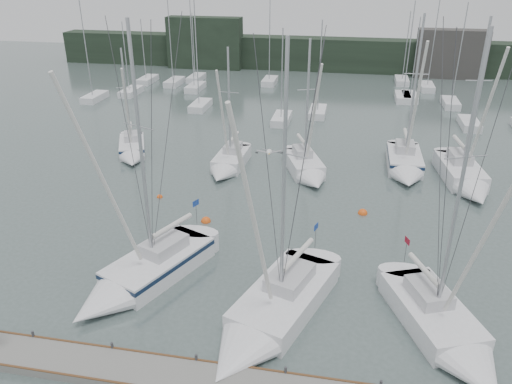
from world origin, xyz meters
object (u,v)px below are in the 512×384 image
(buoy_a, at_px, (206,221))
(buoy_b, at_px, (363,213))
(sailboat_mid_a, at_px, (132,151))
(sailboat_near_center, at_px, (265,322))
(buoy_c, at_px, (160,197))
(sailboat_mid_d, at_px, (405,166))
(sailboat_mid_e, at_px, (466,180))
(sailboat_mid_c, at_px, (307,170))
(sailboat_near_right, at_px, (450,337))
(sailboat_near_left, at_px, (136,278))
(sailboat_mid_b, at_px, (227,165))

(buoy_a, relative_size, buoy_b, 0.99)
(sailboat_mid_a, xyz_separation_m, buoy_a, (10.09, -10.77, -0.53))
(sailboat_near_center, bearing_deg, buoy_c, 147.24)
(sailboat_mid_d, bearing_deg, sailboat_mid_e, -24.03)
(sailboat_near_center, relative_size, sailboat_mid_c, 1.26)
(buoy_b, distance_m, buoy_c, 15.22)
(buoy_a, bearing_deg, sailboat_near_right, -33.43)
(sailboat_near_left, bearing_deg, sailboat_mid_b, 110.20)
(sailboat_near_left, bearing_deg, sailboat_mid_d, 74.28)
(sailboat_near_right, bearing_deg, buoy_b, 84.72)
(sailboat_near_center, xyz_separation_m, sailboat_mid_c, (0.22, 19.31, 0.04))
(sailboat_near_left, relative_size, sailboat_near_center, 1.02)
(sailboat_mid_d, bearing_deg, sailboat_mid_a, -178.37)
(buoy_c, bearing_deg, sailboat_near_left, -75.30)
(sailboat_near_center, height_order, sailboat_mid_d, sailboat_near_center)
(buoy_b, bearing_deg, sailboat_mid_e, 37.69)
(sailboat_near_right, distance_m, sailboat_mid_e, 19.51)
(sailboat_near_left, bearing_deg, sailboat_near_center, 7.28)
(sailboat_near_center, xyz_separation_m, sailboat_mid_b, (-6.62, 19.35, -0.02))
(sailboat_near_center, distance_m, sailboat_mid_c, 19.31)
(sailboat_near_center, relative_size, sailboat_mid_b, 1.36)
(sailboat_mid_b, bearing_deg, sailboat_near_center, -68.97)
(sailboat_mid_c, xyz_separation_m, buoy_b, (4.53, -5.81, -0.59))
(sailboat_near_right, bearing_deg, sailboat_near_center, 161.57)
(sailboat_mid_e, bearing_deg, sailboat_mid_a, 170.66)
(sailboat_mid_b, height_order, sailboat_mid_c, sailboat_mid_c)
(sailboat_near_right, bearing_deg, sailboat_mid_b, 106.95)
(sailboat_mid_c, xyz_separation_m, sailboat_mid_e, (12.52, 0.36, 0.04))
(sailboat_near_left, distance_m, sailboat_near_right, 16.33)
(sailboat_mid_b, bearing_deg, sailboat_mid_e, 3.10)
(sailboat_near_right, distance_m, sailboat_mid_d, 21.10)
(sailboat_near_left, xyz_separation_m, sailboat_mid_b, (0.92, 17.19, -0.08))
(sailboat_mid_b, xyz_separation_m, buoy_c, (-3.84, -6.05, -0.54))
(sailboat_mid_c, bearing_deg, sailboat_near_right, -86.15)
(sailboat_near_center, xyz_separation_m, buoy_c, (-10.47, 13.30, -0.55))
(sailboat_near_right, distance_m, buoy_a, 17.55)
(sailboat_near_right, relative_size, sailboat_mid_e, 1.12)
(sailboat_mid_a, relative_size, buoy_b, 14.93)
(sailboat_near_right, relative_size, sailboat_mid_c, 1.29)
(sailboat_near_left, height_order, sailboat_mid_c, sailboat_near_left)
(sailboat_mid_e, bearing_deg, sailboat_mid_d, 149.23)
(sailboat_mid_b, xyz_separation_m, sailboat_mid_c, (6.84, -0.04, 0.06))
(sailboat_mid_e, xyz_separation_m, buoy_c, (-23.21, -6.38, -0.64))
(sailboat_near_center, bearing_deg, sailboat_mid_b, 127.93)
(sailboat_mid_a, distance_m, buoy_c, 9.52)
(sailboat_mid_e, relative_size, buoy_a, 20.16)
(sailboat_mid_b, relative_size, sailboat_mid_d, 0.80)
(buoy_a, bearing_deg, buoy_c, 146.10)
(sailboat_mid_e, relative_size, buoy_b, 19.88)
(sailboat_mid_b, bearing_deg, buoy_a, -83.50)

